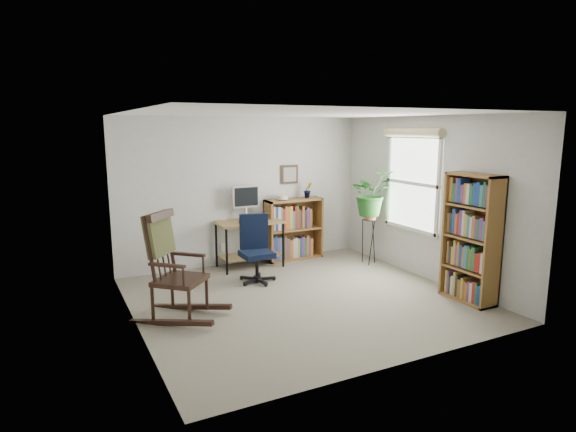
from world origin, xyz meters
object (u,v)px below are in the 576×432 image
rocking_chair (180,265)px  tall_bookshelf (471,238)px  desk (250,244)px  office_chair (257,249)px  low_bookshelf (294,229)px

rocking_chair → tall_bookshelf: size_ratio=0.78×
rocking_chair → desk: bearing=-0.5°
office_chair → rocking_chair: 1.59m
rocking_chair → tall_bookshelf: 3.67m
rocking_chair → tall_bookshelf: tall_bookshelf is taller
office_chair → low_bookshelf: low_bookshelf is taller
office_chair → low_bookshelf: size_ratio=0.96×
office_chair → tall_bookshelf: (2.16, -1.94, 0.33)m
low_bookshelf → tall_bookshelf: (1.09, -2.84, 0.31)m
desk → office_chair: 0.81m
desk → rocking_chair: bearing=-133.7°
desk → low_bookshelf: low_bookshelf is taller
desk → low_bookshelf: size_ratio=1.01×
low_bookshelf → tall_bookshelf: bearing=-69.0°
desk → rocking_chair: size_ratio=0.81×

